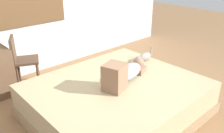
{
  "coord_description": "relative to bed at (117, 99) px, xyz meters",
  "views": [
    {
      "loc": [
        -1.89,
        -1.76,
        1.92
      ],
      "look_at": [
        0.08,
        0.39,
        0.61
      ],
      "focal_mm": 37.83,
      "sensor_mm": 36.0,
      "label": 1
    }
  ],
  "objects": [
    {
      "name": "person_lying",
      "position": [
        0.15,
        -0.0,
        0.35
      ],
      "size": [
        0.93,
        0.5,
        0.34
      ],
      "color": "#8C939E",
      "rests_on": "bed"
    },
    {
      "name": "cat",
      "position": [
        0.85,
        0.26,
        0.3
      ],
      "size": [
        0.36,
        0.11,
        0.21
      ],
      "color": "gray",
      "rests_on": "bed"
    },
    {
      "name": "chair_by_desk",
      "position": [
        -0.59,
        1.59,
        0.28
      ],
      "size": [
        0.51,
        0.51,
        0.86
      ],
      "color": "#4C3828",
      "rests_on": "ground"
    },
    {
      "name": "ground_plane",
      "position": [
        0.02,
        -0.19,
        -0.23
      ],
      "size": [
        16.0,
        16.0,
        0.0
      ],
      "primitive_type": "plane",
      "color": "olive"
    },
    {
      "name": "bed",
      "position": [
        0.0,
        0.0,
        0.0
      ],
      "size": [
        2.16,
        1.87,
        0.46
      ],
      "color": "#997A56",
      "rests_on": "ground"
    }
  ]
}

